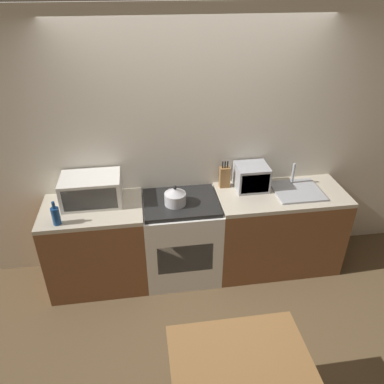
% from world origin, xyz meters
% --- Properties ---
extents(ground_plane, '(16.00, 16.00, 0.00)m').
position_xyz_m(ground_plane, '(0.00, 0.00, 0.00)').
color(ground_plane, brown).
extents(wall_back, '(10.00, 0.06, 2.60)m').
position_xyz_m(wall_back, '(0.00, 1.02, 1.30)').
color(wall_back, silver).
rests_on(wall_back, ground_plane).
extents(counter_left_run, '(0.94, 0.62, 0.90)m').
position_xyz_m(counter_left_run, '(-1.02, 0.68, 0.45)').
color(counter_left_run, brown).
rests_on(counter_left_run, ground_plane).
extents(counter_right_run, '(1.29, 0.62, 0.90)m').
position_xyz_m(counter_right_run, '(0.84, 0.68, 0.45)').
color(counter_right_run, brown).
rests_on(counter_right_run, ground_plane).
extents(stove_range, '(0.74, 0.62, 0.90)m').
position_xyz_m(stove_range, '(-0.17, 0.68, 0.45)').
color(stove_range, silver).
rests_on(stove_range, ground_plane).
extents(kettle, '(0.20, 0.20, 0.20)m').
position_xyz_m(kettle, '(-0.23, 0.64, 0.98)').
color(kettle, '#B7B7BC').
rests_on(kettle, stove_range).
extents(microwave, '(0.55, 0.37, 0.27)m').
position_xyz_m(microwave, '(-1.01, 0.78, 1.03)').
color(microwave, silver).
rests_on(microwave, counter_left_run).
extents(bottle, '(0.07, 0.07, 0.23)m').
position_xyz_m(bottle, '(-1.29, 0.46, 0.99)').
color(bottle, navy).
rests_on(bottle, counter_left_run).
extents(knife_block, '(0.10, 0.07, 0.29)m').
position_xyz_m(knife_block, '(0.30, 0.89, 1.01)').
color(knife_block, brown).
rests_on(knife_block, counter_right_run).
extents(toaster_oven, '(0.32, 0.29, 0.25)m').
position_xyz_m(toaster_oven, '(0.56, 0.82, 1.03)').
color(toaster_oven, '#999BA0').
rests_on(toaster_oven, counter_right_run).
extents(sink_basin, '(0.47, 0.44, 0.24)m').
position_xyz_m(sink_basin, '(1.00, 0.69, 0.91)').
color(sink_basin, '#999BA0').
rests_on(sink_basin, counter_right_run).
extents(dining_table, '(0.88, 0.75, 0.75)m').
position_xyz_m(dining_table, '(0.00, -1.01, 0.65)').
color(dining_table, brown).
rests_on(dining_table, ground_plane).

